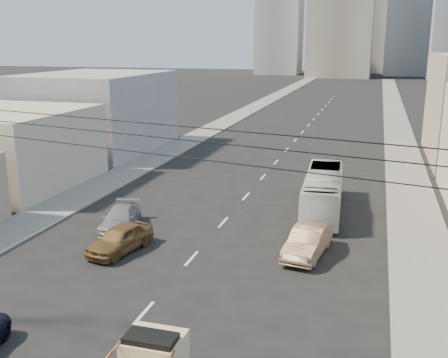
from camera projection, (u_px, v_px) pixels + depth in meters
The scene contains 13 objects.
sidewalk_left at pixel (241, 114), 82.88m from camera, with size 3.50×180.00×0.12m, color slate.
sidewalk_right at pixel (396, 120), 76.54m from camera, with size 3.50×180.00×0.12m, color slate.
lane_dashes at pixel (299, 136), 63.93m from camera, with size 0.15×104.00×0.01m.
city_bus at pixel (323, 191), 35.11m from camera, with size 2.37×10.13×2.82m, color silver.
sedan_brown at pixel (120, 239), 28.46m from camera, with size 1.75×4.35×1.48m, color brown.
sedan_tan at pixel (308, 242), 27.94m from camera, with size 1.64×4.71×1.55m, color #8C6D52.
sedan_grey at pixel (120, 218), 31.96m from camera, with size 1.86×4.58×1.33m, color gray.
overhead_wires at pixel (27, 125), 13.82m from camera, with size 23.01×5.02×0.72m.
bldg_left_mid at pixel (7, 148), 41.37m from camera, with size 11.00×12.00×6.00m, color #BBAC96.
bldg_left_far at pixel (96, 112), 55.18m from camera, with size 12.00×16.00×8.00m, color gray.
midrise_ne at pixel (411, 15), 176.63m from camera, with size 16.00×16.00×40.00m, color gray.
midrise_nw at pixel (280, 25), 184.63m from camera, with size 15.00×15.00×34.00m, color gray.
midrise_back at pixel (375, 12), 193.30m from camera, with size 18.00×18.00×44.00m, color gray.
Camera 1 is at (8.84, -10.23, 11.09)m, focal length 42.00 mm.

